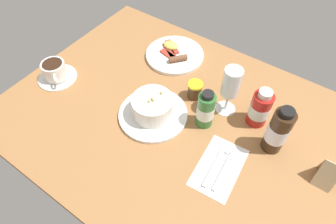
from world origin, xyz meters
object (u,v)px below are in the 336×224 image
Objects in this scene: porridge_bowl at (153,108)px; wine_glass at (231,84)px; breakfast_plate at (174,54)px; sauce_bottle_red at (260,109)px; sauce_bottle_brown at (278,131)px; jam_jar at (195,90)px; sauce_bottle_green at (206,110)px; cutlery_setting at (220,166)px; menu_card at (329,172)px; coffee_cup at (55,72)px.

porridge_bowl is 25.78cm from wine_glass.
sauce_bottle_red is at bearing -15.99° from breakfast_plate.
jam_jar is at bearing 172.10° from sauce_bottle_brown.
sauce_bottle_green is at bearing -39.53° from breakfast_plate.
jam_jar is (-20.57, 19.05, 2.93)cm from cutlery_setting.
sauce_bottle_brown is at bearing 173.18° from menu_card.
jam_jar is 0.70× the size of menu_card.
sauce_bottle_green is 0.62× the size of breakfast_plate.
menu_card is (37.81, 1.90, -2.05)cm from sauce_bottle_green.
sauce_bottle_green is (15.24, 7.06, 2.81)cm from porridge_bowl.
sauce_bottle_red reaches higher than breakfast_plate.
wine_glass is at bearing 41.67° from porridge_bowl.
coffee_cup is 93.78cm from menu_card.
sauce_bottle_red is 16.96cm from sauce_bottle_green.
wine_glass reaches higher than sauce_bottle_green.
menu_card is at bearing 2.88° from sauce_bottle_green.
breakfast_plate is (-47.60, 17.77, -7.12)cm from sauce_bottle_brown.
coffee_cup reaches higher than cutlery_setting.
porridge_bowl is 1.61× the size of sauce_bottle_green.
sauce_bottle_red is at bearing 31.06° from porridge_bowl.
sauce_bottle_brown reaches higher than sauce_bottle_red.
coffee_cup is 62.56cm from wine_glass.
sauce_bottle_green is at bearing 137.52° from cutlery_setting.
breakfast_plate is 2.53× the size of menu_card.
menu_card is at bearing -18.98° from sauce_bottle_red.
coffee_cup is 2.24× the size of jam_jar.
coffee_cup reaches higher than jam_jar.
porridge_bowl reaches higher than breakfast_plate.
porridge_bowl is 1.31× the size of sauce_bottle_brown.
coffee_cup is 50.86cm from jam_jar.
sauce_bottle_red reaches higher than menu_card.
sauce_bottle_brown is (9.32, 14.90, 7.82)cm from cutlery_setting.
sauce_bottle_brown is 1.94× the size of menu_card.
sauce_bottle_green reaches higher than jam_jar.
cutlery_setting is 2.25× the size of menu_card.
jam_jar is at bearing 136.74° from sauce_bottle_green.
porridge_bowl is 30.84cm from breakfast_plate.
sauce_bottle_green is at bearing 24.85° from porridge_bowl.
sauce_bottle_brown is at bearing 10.25° from sauce_bottle_green.
breakfast_plate is (-29.24, 12.45, -10.91)cm from wine_glass.
porridge_bowl is 39.98cm from coffee_cup.
wine_glass reaches higher than porridge_bowl.
sauce_bottle_brown is at bearing -20.48° from breakfast_plate.
breakfast_plate is (-38.28, 32.68, 0.70)cm from cutlery_setting.
coffee_cup is 1.00× the size of sauce_bottle_green.
porridge_bowl is 3.62× the size of jam_jar.
breakfast_plate is at bearing 110.94° from porridge_bowl.
cutlery_setting is 1.43× the size of sauce_bottle_green.
coffee_cup is 0.80× the size of wine_glass.
sauce_bottle_brown is 0.77× the size of breakfast_plate.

